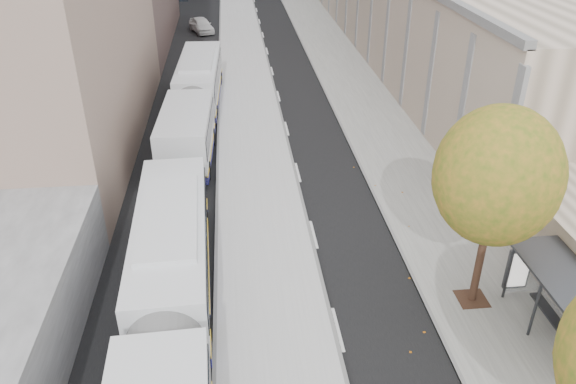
{
  "coord_description": "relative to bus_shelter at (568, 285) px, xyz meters",
  "views": [
    {
      "loc": [
        -4.88,
        -2.49,
        13.85
      ],
      "look_at": [
        -2.84,
        17.52,
        2.5
      ],
      "focal_mm": 35.0,
      "sensor_mm": 36.0,
      "label": 1
    }
  ],
  "objects": [
    {
      "name": "bus_near",
      "position": [
        -13.0,
        0.31,
        -0.57
      ],
      "size": [
        3.26,
        17.9,
        2.97
      ],
      "rotation": [
        0.0,
        0.0,
        0.04
      ],
      "color": "silver",
      "rests_on": "ground"
    },
    {
      "name": "bus_platform",
      "position": [
        -9.56,
        24.04,
        -2.11
      ],
      "size": [
        4.25,
        150.0,
        0.15
      ],
      "primitive_type": "cube",
      "color": "#B2B2B2",
      "rests_on": "ground"
    },
    {
      "name": "bus_far",
      "position": [
        -12.99,
        20.44,
        -0.56
      ],
      "size": [
        3.29,
        17.94,
        2.98
      ],
      "rotation": [
        0.0,
        0.0,
        -0.04
      ],
      "color": "silver",
      "rests_on": "ground"
    },
    {
      "name": "sidewalk",
      "position": [
        -1.56,
        24.04,
        -2.15
      ],
      "size": [
        4.75,
        150.0,
        0.08
      ],
      "primitive_type": "cube",
      "color": "gray",
      "rests_on": "ground"
    },
    {
      "name": "bus_shelter",
      "position": [
        0.0,
        0.0,
        0.0
      ],
      "size": [
        1.9,
        4.4,
        2.53
      ],
      "color": "#383A3F",
      "rests_on": "sidewalk"
    },
    {
      "name": "tree_c",
      "position": [
        -2.09,
        2.04,
        3.06
      ],
      "size": [
        4.2,
        4.2,
        7.28
      ],
      "color": "black",
      "rests_on": "sidewalk"
    },
    {
      "name": "distant_car",
      "position": [
        -13.43,
        44.73,
        -1.46
      ],
      "size": [
        2.97,
        4.61,
        1.46
      ],
      "primitive_type": "imported",
      "rotation": [
        0.0,
        0.0,
        0.32
      ],
      "color": "silver",
      "rests_on": "ground"
    }
  ]
}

